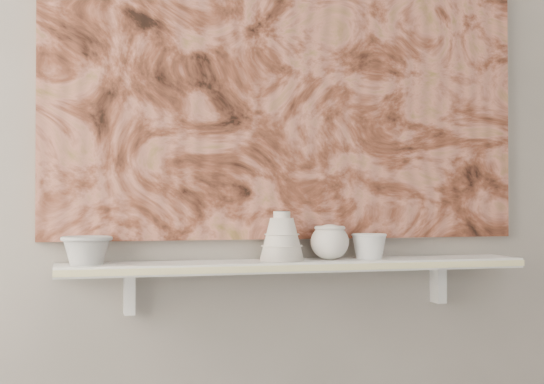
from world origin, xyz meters
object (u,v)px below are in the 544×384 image
object	(u,v)px
shelf	(299,265)
bowl_grey	(87,250)
painting	(291,60)
bowl_white	(369,246)
cup_cream	(330,242)
bell_vessel	(282,236)

from	to	relation	value
shelf	bowl_grey	bearing A→B (deg)	180.00
painting	bowl_grey	xyz separation A→B (m)	(-0.61, -0.08, -0.57)
bowl_white	shelf	bearing A→B (deg)	180.00
cup_cream	shelf	bearing A→B (deg)	180.00
painting	cup_cream	size ratio (longest dim) A/B	12.97
cup_cream	bowl_white	xyz separation A→B (m)	(0.13, 0.00, -0.01)
bowl_grey	bowl_white	distance (m)	0.84
shelf	bell_vessel	world-z (taller)	bell_vessel
painting	bowl_grey	size ratio (longest dim) A/B	10.57
shelf	cup_cream	xyz separation A→B (m)	(0.10, 0.00, 0.07)
painting	bowl_white	world-z (taller)	painting
painting	bowl_white	bearing A→B (deg)	-19.69
shelf	painting	xyz separation A→B (m)	(0.00, 0.08, 0.62)
cup_cream	bell_vessel	bearing A→B (deg)	180.00
painting	bell_vessel	distance (m)	0.55
shelf	bell_vessel	distance (m)	0.10
bowl_white	painting	bearing A→B (deg)	160.31
shelf	cup_cream	distance (m)	0.12
shelf	painting	distance (m)	0.63
cup_cream	bell_vessel	distance (m)	0.15
bell_vessel	bowl_white	distance (m)	0.28
shelf	bowl_white	xyz separation A→B (m)	(0.22, 0.00, 0.05)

